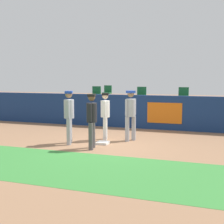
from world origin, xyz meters
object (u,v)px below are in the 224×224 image
seat_back_left (107,92)px  seat_front_right (183,95)px  player_runner_visitor (69,113)px  player_coach_visitor (131,112)px  player_umpire (92,117)px  seat_front_left (96,93)px  player_fielder_home (105,113)px  first_base (103,143)px  seat_front_center (141,94)px

seat_back_left → seat_front_right: bearing=-22.0°
player_runner_visitor → seat_front_right: (3.35, 5.30, 0.39)m
player_coach_visitor → player_umpire: (-0.86, -1.56, -0.03)m
player_runner_visitor → player_coach_visitor: size_ratio=1.01×
player_umpire → seat_front_left: 6.11m
seat_front_right → player_coach_visitor: bearing=-109.6°
seat_front_left → player_fielder_home: bearing=-64.2°
first_base → player_runner_visitor: 1.54m
first_base → player_runner_visitor: (-1.10, -0.34, 1.02)m
player_coach_visitor → seat_front_center: 4.21m
seat_front_center → seat_front_left: (-2.42, 0.00, 0.00)m
seat_front_right → player_runner_visitor: bearing=-122.3°
player_runner_visitor → player_umpire: size_ratio=1.03×
player_umpire → seat_front_center: (0.30, 5.71, 0.43)m
first_base → seat_front_left: (-2.22, 4.96, 1.41)m
player_coach_visitor → seat_front_left: size_ratio=2.16×
player_umpire → seat_front_right: size_ratio=2.10×
seat_back_left → seat_front_center: size_ratio=1.00×
seat_back_left → seat_front_left: same height
player_runner_visitor → seat_back_left: size_ratio=2.18×
player_runner_visitor → seat_front_right: 6.28m
player_coach_visitor → seat_front_center: size_ratio=2.16×
seat_front_left → seat_back_left: bearing=90.0°
seat_front_right → seat_back_left: same height
seat_back_left → seat_front_center: bearing=-36.6°
player_fielder_home → seat_front_left: 4.78m
seat_front_right → seat_back_left: bearing=158.0°
first_base → player_umpire: player_umpire is taller
player_fielder_home → seat_front_center: size_ratio=2.06×
player_coach_visitor → seat_back_left: size_ratio=2.16×
player_runner_visitor → player_coach_visitor: (1.87, 1.15, -0.01)m
first_base → seat_front_left: 5.61m
player_fielder_home → seat_front_right: bearing=134.3°
player_coach_visitor → seat_front_left: 5.13m
player_umpire → seat_front_left: seat_front_left is taller
player_fielder_home → seat_front_center: bearing=158.8°
seat_front_right → first_base: bearing=-114.4°
player_coach_visitor → player_umpire: size_ratio=1.03×
player_fielder_home → player_coach_visitor: (0.91, 0.13, 0.06)m
seat_front_left → player_runner_visitor: bearing=-78.1°
seat_back_left → seat_front_center: same height
first_base → player_coach_visitor: player_coach_visitor is taller
player_fielder_home → seat_front_right: size_ratio=2.06×
player_umpire → seat_back_left: bearing=-174.1°
player_umpire → seat_front_left: (-2.13, 5.71, 0.43)m
seat_front_center → seat_front_left: same height
player_coach_visitor → seat_back_left: seat_back_left is taller
first_base → player_coach_visitor: (0.77, 0.80, 1.01)m
first_base → player_fielder_home: 1.18m
first_base → seat_back_left: size_ratio=0.48×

